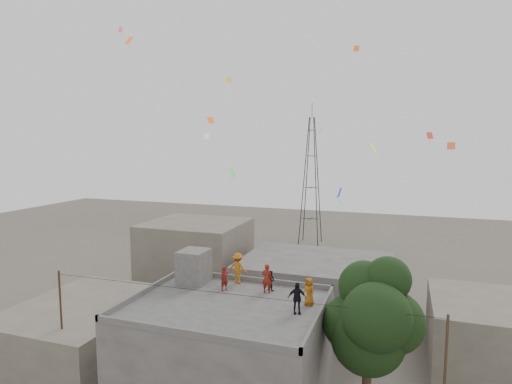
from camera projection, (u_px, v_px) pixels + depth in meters
main_building at (226, 360)px, 22.66m from camera, size 10.00×8.00×6.10m
parapet at (226, 302)px, 22.29m from camera, size 10.00×8.00×0.30m
stair_head_box at (194, 267)px, 25.68m from camera, size 1.60×1.80×2.00m
neighbor_west at (85, 333)px, 28.26m from camera, size 8.00×10.00×4.00m
neighbor_north at (316, 289)px, 35.20m from camera, size 12.00×9.00×5.00m
neighbor_northwest at (196, 258)px, 40.89m from camera, size 9.00×8.00×7.00m
neighbor_east at (487, 334)px, 27.56m from camera, size 7.00×8.00×4.40m
tree at (372, 319)px, 20.45m from camera, size 4.90×4.60×9.10m
utility_line at (226, 359)px, 21.23m from camera, size 20.12×0.62×7.40m
transmission_tower at (311, 181)px, 60.78m from camera, size 2.97×2.97×20.01m
person_red_adult at (267, 278)px, 23.98m from camera, size 0.63×0.44×1.65m
person_orange_child at (309, 292)px, 22.15m from camera, size 0.85×0.77×1.45m
person_dark_child at (270, 280)px, 24.43m from camera, size 0.67×0.59×1.15m
person_dark_adult at (297, 298)px, 21.08m from camera, size 1.00×0.70×1.57m
person_orange_adult at (238, 268)px, 25.61m from camera, size 1.23×0.75×1.85m
person_red_child at (225, 278)px, 24.34m from camera, size 0.57×0.62×1.42m
kites at (277, 117)px, 26.54m from camera, size 19.40×18.63×9.94m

